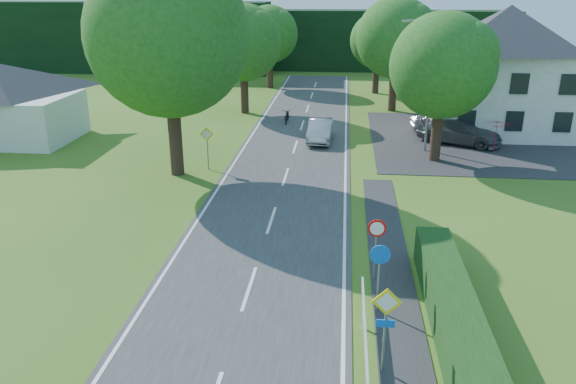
# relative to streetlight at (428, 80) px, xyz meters

# --- Properties ---
(road) EXTENTS (7.00, 80.00, 0.04)m
(road) POSITION_rel_streetlight_xyz_m (-8.06, -10.00, -4.44)
(road) COLOR #343336
(road) RESTS_ON ground
(parking_pad) EXTENTS (14.00, 16.00, 0.04)m
(parking_pad) POSITION_rel_streetlight_xyz_m (3.94, 3.00, -4.44)
(parking_pad) COLOR #262628
(parking_pad) RESTS_ON ground
(line_edge_left) EXTENTS (0.12, 80.00, 0.01)m
(line_edge_left) POSITION_rel_streetlight_xyz_m (-11.31, -10.00, -4.42)
(line_edge_left) COLOR white
(line_edge_left) RESTS_ON road
(line_edge_right) EXTENTS (0.12, 80.00, 0.01)m
(line_edge_right) POSITION_rel_streetlight_xyz_m (-4.81, -10.00, -4.42)
(line_edge_right) COLOR white
(line_edge_right) RESTS_ON road
(line_centre) EXTENTS (0.12, 80.00, 0.01)m
(line_centre) POSITION_rel_streetlight_xyz_m (-8.06, -10.00, -4.42)
(line_centre) COLOR white
(line_centre) RESTS_ON road
(tree_main) EXTENTS (9.40, 9.40, 11.64)m
(tree_main) POSITION_rel_streetlight_xyz_m (-14.06, -6.00, 1.36)
(tree_main) COLOR #1A4F17
(tree_main) RESTS_ON ground
(tree_left_far) EXTENTS (7.00, 7.00, 8.58)m
(tree_left_far) POSITION_rel_streetlight_xyz_m (-13.06, 10.00, -0.17)
(tree_left_far) COLOR #1A4F17
(tree_left_far) RESTS_ON ground
(tree_right_far) EXTENTS (7.40, 7.40, 9.09)m
(tree_right_far) POSITION_rel_streetlight_xyz_m (-1.06, 12.00, 0.08)
(tree_right_far) COLOR #1A4F17
(tree_right_far) RESTS_ON ground
(tree_left_back) EXTENTS (6.60, 6.60, 8.07)m
(tree_left_back) POSITION_rel_streetlight_xyz_m (-12.56, 22.00, -0.43)
(tree_left_back) COLOR #1A4F17
(tree_left_back) RESTS_ON ground
(tree_right_back) EXTENTS (6.20, 6.20, 7.56)m
(tree_right_back) POSITION_rel_streetlight_xyz_m (-2.06, 20.00, -0.68)
(tree_right_back) COLOR #1A4F17
(tree_right_back) RESTS_ON ground
(tree_right_mid) EXTENTS (7.00, 7.00, 8.58)m
(tree_right_mid) POSITION_rel_streetlight_xyz_m (0.44, -2.00, -0.17)
(tree_right_mid) COLOR #1A4F17
(tree_right_mid) RESTS_ON ground
(treeline_left) EXTENTS (44.00, 6.00, 8.00)m
(treeline_left) POSITION_rel_streetlight_xyz_m (-36.06, 32.00, -0.46)
(treeline_left) COLOR black
(treeline_left) RESTS_ON ground
(treeline_right) EXTENTS (30.00, 5.00, 7.00)m
(treeline_right) POSITION_rel_streetlight_xyz_m (-0.06, 36.00, -0.96)
(treeline_right) COLOR black
(treeline_right) RESTS_ON ground
(house_white) EXTENTS (10.60, 8.40, 8.60)m
(house_white) POSITION_rel_streetlight_xyz_m (5.94, 6.00, -0.06)
(house_white) COLOR silver
(house_white) RESTS_ON ground
(streetlight) EXTENTS (2.03, 0.18, 8.00)m
(streetlight) POSITION_rel_streetlight_xyz_m (0.00, 0.00, 0.00)
(streetlight) COLOR gray
(streetlight) RESTS_ON ground
(sign_priority_right) EXTENTS (0.78, 0.09, 2.59)m
(sign_priority_right) POSITION_rel_streetlight_xyz_m (-3.76, -22.02, -2.67)
(sign_priority_right) COLOR gray
(sign_priority_right) RESTS_ON ground
(sign_roundabout) EXTENTS (0.64, 0.08, 2.37)m
(sign_roundabout) POSITION_rel_streetlight_xyz_m (-3.76, -19.02, -2.79)
(sign_roundabout) COLOR gray
(sign_roundabout) RESTS_ON ground
(sign_speed_limit) EXTENTS (0.64, 0.11, 2.37)m
(sign_speed_limit) POSITION_rel_streetlight_xyz_m (-3.76, -17.03, -2.70)
(sign_speed_limit) COLOR gray
(sign_speed_limit) RESTS_ON ground
(sign_priority_left) EXTENTS (0.78, 0.09, 2.44)m
(sign_priority_left) POSITION_rel_streetlight_xyz_m (-12.56, -5.02, -2.75)
(sign_priority_left) COLOR gray
(sign_priority_left) RESTS_ON ground
(moving_car) EXTENTS (1.66, 4.37, 1.42)m
(moving_car) POSITION_rel_streetlight_xyz_m (-6.53, 1.67, -3.71)
(moving_car) COLOR #A1A0A5
(moving_car) RESTS_ON road
(motorcycle) EXTENTS (0.72, 2.04, 1.07)m
(motorcycle) POSITION_rel_streetlight_xyz_m (-9.26, 6.76, -3.89)
(motorcycle) COLOR black
(motorcycle) RESTS_ON road
(parked_car_red) EXTENTS (4.18, 2.33, 1.34)m
(parked_car_red) POSITION_rel_streetlight_xyz_m (2.37, 3.00, -3.75)
(parked_car_red) COLOR maroon
(parked_car_red) RESTS_ON parking_pad
(parked_car_silver_a) EXTENTS (4.08, 1.77, 1.31)m
(parked_car_silver_a) POSITION_rel_streetlight_xyz_m (1.76, 4.93, -3.77)
(parked_car_silver_a) COLOR #A2A3A6
(parked_car_silver_a) RESTS_ON parking_pad
(parked_car_grey) EXTENTS (5.89, 4.38, 1.59)m
(parked_car_grey) POSITION_rel_streetlight_xyz_m (2.54, 2.00, -3.63)
(parked_car_grey) COLOR #525358
(parked_car_grey) RESTS_ON parking_pad
(parked_car_silver_b) EXTENTS (5.01, 2.95, 1.31)m
(parked_car_silver_b) POSITION_rel_streetlight_xyz_m (9.35, 4.00, -3.77)
(parked_car_silver_b) COLOR #A8A8AF
(parked_car_silver_b) RESTS_ON parking_pad
(parasol) EXTENTS (2.58, 2.61, 2.02)m
(parasol) POSITION_rel_streetlight_xyz_m (4.41, 0.10, -3.41)
(parasol) COLOR red
(parasol) RESTS_ON parking_pad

